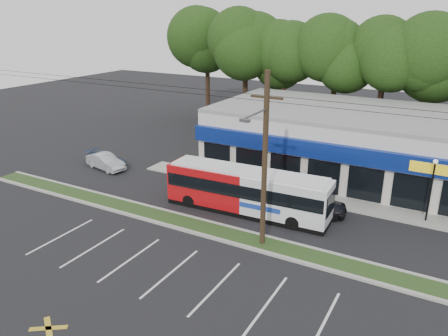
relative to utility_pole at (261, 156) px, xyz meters
name	(u,v)px	position (x,y,z in m)	size (l,w,h in m)	color
ground	(209,239)	(-2.83, -0.93, -5.41)	(120.00, 120.00, 0.00)	black
grass_strip	(217,232)	(-2.83, 0.07, -5.35)	(40.00, 1.60, 0.12)	#283A18
curb_south	(210,237)	(-2.83, -0.78, -5.34)	(40.00, 0.25, 0.14)	#9E9E93
curb_north	(224,226)	(-2.83, 0.92, -5.34)	(40.00, 0.25, 0.14)	#9E9E93
sidewalk	(334,201)	(2.17, 8.07, -5.36)	(32.00, 2.20, 0.10)	#9E9E93
strip_mall	(367,143)	(2.67, 14.99, -2.76)	(25.00, 12.55, 5.30)	silver
utility_pole	(261,156)	(0.00, 0.00, 0.00)	(50.00, 2.77, 10.00)	black
lamp_post	(432,183)	(8.17, 7.87, -2.74)	(0.30, 0.30, 4.25)	black
tree_line	(380,59)	(1.17, 25.07, 3.00)	(46.76, 6.76, 11.83)	black
metrobus	(247,190)	(-2.56, 3.57, -3.82)	(11.26, 2.86, 3.01)	#B20D11
car_dark	(313,203)	(1.40, 5.47, -4.66)	(1.79, 4.44, 1.51)	black
car_silver	(106,162)	(-16.98, 5.40, -4.76)	(1.39, 3.98, 1.31)	#AEB2B7
car_blue	(106,159)	(-17.58, 6.07, -4.83)	(1.64, 4.04, 1.17)	#324870
pedestrian_a	(285,191)	(-0.83, 6.10, -4.43)	(0.72, 0.47, 1.98)	silver
pedestrian_b	(319,191)	(1.13, 7.57, -4.56)	(0.83, 0.64, 1.70)	beige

